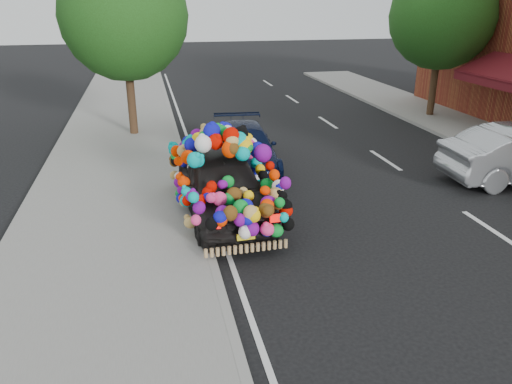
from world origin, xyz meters
TOP-DOWN VIEW (x-y plane):
  - ground at (0.00, 0.00)m, footprint 100.00×100.00m
  - sidewalk at (-4.30, 0.00)m, footprint 4.00×60.00m
  - kerb at (-2.35, 0.00)m, footprint 0.15×60.00m
  - lane_markings at (3.60, 0.00)m, footprint 6.00×50.00m
  - tree_near_sidewalk at (-3.80, 9.50)m, footprint 4.20×4.20m
  - tree_far_b at (8.00, 10.00)m, footprint 4.00×4.00m
  - plush_art_car at (-1.80, 2.00)m, footprint 2.23×4.47m
  - navy_sedan at (-0.72, 5.13)m, footprint 2.08×4.37m

SIDE VIEW (x-z plane):
  - ground at x=0.00m, z-range 0.00..0.00m
  - lane_markings at x=3.60m, z-range 0.00..0.01m
  - sidewalk at x=-4.30m, z-range 0.00..0.12m
  - kerb at x=-2.35m, z-range 0.00..0.13m
  - navy_sedan at x=-0.72m, z-range 0.00..1.23m
  - plush_art_car at x=-1.80m, z-range 0.02..2.10m
  - tree_far_b at x=8.00m, z-range 0.94..6.84m
  - tree_near_sidewalk at x=-3.80m, z-range 0.96..7.09m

